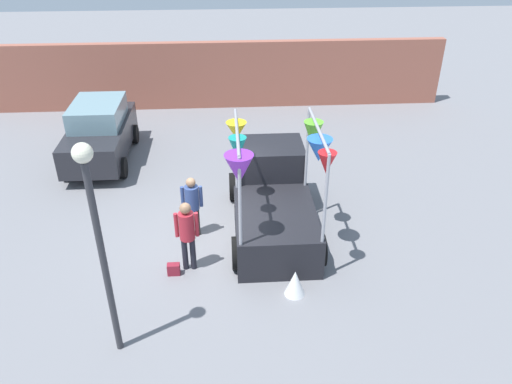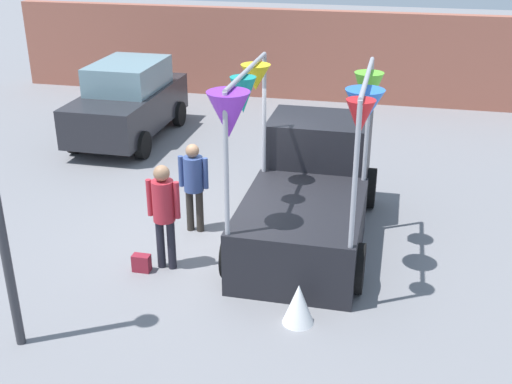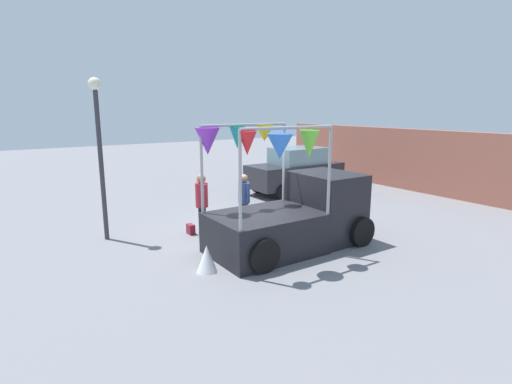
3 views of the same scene
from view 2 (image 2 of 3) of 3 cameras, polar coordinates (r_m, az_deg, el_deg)
ground_plane at (r=11.17m, az=-2.84°, el=-4.11°), size 60.00×60.00×0.00m
vendor_truck at (r=10.99m, az=4.87°, el=0.50°), size 2.44×4.09×3.10m
parked_car at (r=16.08m, az=-11.27°, el=7.94°), size 1.88×4.00×1.88m
person_customer at (r=9.90m, az=-8.21°, el=-1.34°), size 0.53×0.34×1.74m
person_vendor at (r=11.06m, az=-5.57°, el=1.10°), size 0.53×0.34×1.62m
handbag at (r=10.28m, az=-10.14°, el=-6.23°), size 0.28×0.16×0.28m
brick_boundary_wall at (r=19.27m, az=4.54°, el=12.01°), size 18.00×0.36×2.60m
folded_kite_bundle_white at (r=8.89m, az=3.79°, el=-9.90°), size 0.60×0.60×0.60m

